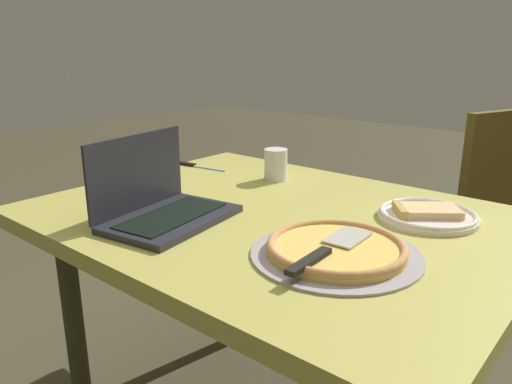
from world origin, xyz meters
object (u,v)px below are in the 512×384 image
object	(u,v)px
pizza_plate	(427,214)
drink_cup	(276,164)
chair_near	(469,208)
dining_table	(274,236)
table_knife	(194,165)
laptop	(161,203)
pizza_tray	(336,249)

from	to	relation	value
pizza_plate	drink_cup	world-z (taller)	drink_cup
chair_near	pizza_plate	bearing A→B (deg)	98.43
dining_table	table_knife	xyz separation A→B (m)	(0.56, -0.23, 0.07)
laptop	drink_cup	size ratio (longest dim) A/B	3.47
table_knife	chair_near	xyz separation A→B (m)	(-0.78, -0.80, -0.21)
drink_cup	chair_near	bearing A→B (deg)	-119.82
laptop	chair_near	size ratio (longest dim) A/B	0.40
pizza_tray	chair_near	bearing A→B (deg)	-87.16
table_knife	drink_cup	world-z (taller)	drink_cup
laptop	pizza_tray	size ratio (longest dim) A/B	0.98
pizza_tray	drink_cup	bearing A→B (deg)	-40.25
pizza_tray	chair_near	distance (m)	1.18
pizza_tray	laptop	bearing A→B (deg)	11.59
dining_table	laptop	bearing A→B (deg)	50.35
drink_cup	chair_near	xyz separation A→B (m)	(-0.43, -0.75, -0.26)
laptop	drink_cup	distance (m)	0.51
drink_cup	pizza_tray	bearing A→B (deg)	139.75
dining_table	table_knife	distance (m)	0.61
laptop	chair_near	xyz separation A→B (m)	(-0.41, -1.26, -0.25)
pizza_tray	drink_cup	distance (m)	0.64
dining_table	laptop	world-z (taller)	laptop
table_knife	drink_cup	xyz separation A→B (m)	(-0.35, -0.05, 0.05)
table_knife	drink_cup	bearing A→B (deg)	-172.12
pizza_plate	chair_near	distance (m)	0.84
dining_table	chair_near	bearing A→B (deg)	-102.12
pizza_plate	table_knife	world-z (taller)	pizza_plate
dining_table	pizza_tray	world-z (taller)	pizza_tray
laptop	table_knife	xyz separation A→B (m)	(0.37, -0.46, -0.04)
laptop	pizza_plate	bearing A→B (deg)	-139.62
pizza_plate	drink_cup	xyz separation A→B (m)	(0.55, -0.06, 0.04)
dining_table	laptop	size ratio (longest dim) A/B	3.48
pizza_plate	table_knife	xyz separation A→B (m)	(0.90, -0.01, -0.01)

